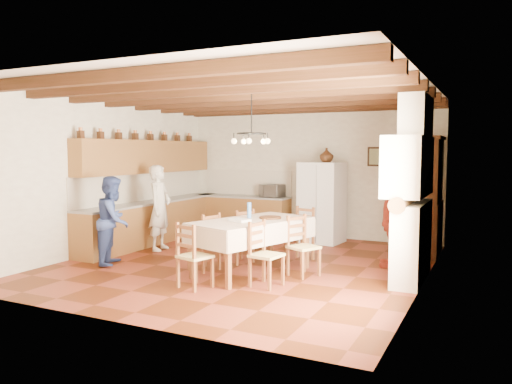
# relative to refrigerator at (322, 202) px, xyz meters

# --- Properties ---
(floor) EXTENTS (6.00, 6.50, 0.02)m
(floor) POSITION_rel_refrigerator_xyz_m (-0.55, -2.62, -0.88)
(floor) COLOR #4B1D09
(floor) RESTS_ON ground
(ceiling) EXTENTS (6.00, 6.50, 0.02)m
(ceiling) POSITION_rel_refrigerator_xyz_m (-0.55, -2.62, 2.14)
(ceiling) COLOR white
(ceiling) RESTS_ON ground
(wall_back) EXTENTS (6.00, 0.02, 3.00)m
(wall_back) POSITION_rel_refrigerator_xyz_m (-0.55, 0.64, 0.63)
(wall_back) COLOR beige
(wall_back) RESTS_ON ground
(wall_front) EXTENTS (6.00, 0.02, 3.00)m
(wall_front) POSITION_rel_refrigerator_xyz_m (-0.55, -5.88, 0.63)
(wall_front) COLOR beige
(wall_front) RESTS_ON ground
(wall_left) EXTENTS (0.02, 6.50, 3.00)m
(wall_left) POSITION_rel_refrigerator_xyz_m (-3.56, -2.62, 0.63)
(wall_left) COLOR beige
(wall_left) RESTS_ON ground
(wall_right) EXTENTS (0.02, 6.50, 3.00)m
(wall_right) POSITION_rel_refrigerator_xyz_m (2.46, -2.62, 0.63)
(wall_right) COLOR beige
(wall_right) RESTS_ON ground
(ceiling_beams) EXTENTS (6.00, 6.30, 0.16)m
(ceiling_beams) POSITION_rel_refrigerator_xyz_m (-0.55, -2.62, 2.04)
(ceiling_beams) COLOR #351F0B
(ceiling_beams) RESTS_ON ground
(lower_cabinets_left) EXTENTS (0.60, 4.30, 0.86)m
(lower_cabinets_left) POSITION_rel_refrigerator_xyz_m (-3.25, -1.57, -0.44)
(lower_cabinets_left) COLOR brown
(lower_cabinets_left) RESTS_ON ground
(lower_cabinets_back) EXTENTS (2.30, 0.60, 0.86)m
(lower_cabinets_back) POSITION_rel_refrigerator_xyz_m (-2.10, 0.33, -0.44)
(lower_cabinets_back) COLOR brown
(lower_cabinets_back) RESTS_ON ground
(countertop_left) EXTENTS (0.62, 4.30, 0.04)m
(countertop_left) POSITION_rel_refrigerator_xyz_m (-3.25, -1.57, 0.01)
(countertop_left) COLOR slate
(countertop_left) RESTS_ON lower_cabinets_left
(countertop_back) EXTENTS (2.34, 0.62, 0.04)m
(countertop_back) POSITION_rel_refrigerator_xyz_m (-2.10, 0.33, 0.01)
(countertop_back) COLOR slate
(countertop_back) RESTS_ON lower_cabinets_back
(backsplash_left) EXTENTS (0.03, 4.30, 0.60)m
(backsplash_left) POSITION_rel_refrigerator_xyz_m (-3.54, -1.57, 0.33)
(backsplash_left) COLOR beige
(backsplash_left) RESTS_ON ground
(backsplash_back) EXTENTS (2.30, 0.03, 0.60)m
(backsplash_back) POSITION_rel_refrigerator_xyz_m (-2.10, 0.61, 0.33)
(backsplash_back) COLOR beige
(backsplash_back) RESTS_ON ground
(upper_cabinets) EXTENTS (0.35, 4.20, 0.70)m
(upper_cabinets) POSITION_rel_refrigerator_xyz_m (-3.38, -1.57, 0.98)
(upper_cabinets) COLOR brown
(upper_cabinets) RESTS_ON ground
(fireplace) EXTENTS (0.56, 1.60, 2.80)m
(fireplace) POSITION_rel_refrigerator_xyz_m (2.17, -2.42, 0.53)
(fireplace) COLOR beige
(fireplace) RESTS_ON ground
(wall_picture) EXTENTS (0.34, 0.03, 0.42)m
(wall_picture) POSITION_rel_refrigerator_xyz_m (1.00, 0.61, 0.98)
(wall_picture) COLOR black
(wall_picture) RESTS_ON ground
(refrigerator) EXTENTS (0.94, 0.81, 1.73)m
(refrigerator) POSITION_rel_refrigerator_xyz_m (0.00, 0.00, 0.00)
(refrigerator) COLOR white
(refrigerator) RESTS_ON floor
(hutch) EXTENTS (0.54, 1.25, 2.25)m
(hutch) POSITION_rel_refrigerator_xyz_m (2.20, -0.32, 0.26)
(hutch) COLOR #381D10
(hutch) RESTS_ON floor
(dining_table) EXTENTS (1.60, 2.22, 0.87)m
(dining_table) POSITION_rel_refrigerator_xyz_m (-0.14, -3.13, -0.08)
(dining_table) COLOR beige
(dining_table) RESTS_ON floor
(chandelier) EXTENTS (0.47, 0.47, 0.03)m
(chandelier) POSITION_rel_refrigerator_xyz_m (-0.14, -3.13, 1.38)
(chandelier) COLOR black
(chandelier) RESTS_ON ground
(chair_left_near) EXTENTS (0.49, 0.51, 0.96)m
(chair_left_near) POSITION_rel_refrigerator_xyz_m (-0.94, -3.29, -0.39)
(chair_left_near) COLOR brown
(chair_left_near) RESTS_ON floor
(chair_left_far) EXTENTS (0.54, 0.55, 0.96)m
(chair_left_far) POSITION_rel_refrigerator_xyz_m (-0.69, -2.52, -0.39)
(chair_left_far) COLOR brown
(chair_left_far) RESTS_ON floor
(chair_right_near) EXTENTS (0.46, 0.48, 0.96)m
(chair_right_near) POSITION_rel_refrigerator_xyz_m (0.40, -3.72, -0.39)
(chair_right_near) COLOR brown
(chair_right_near) RESTS_ON floor
(chair_right_far) EXTENTS (0.55, 0.56, 0.96)m
(chair_right_far) POSITION_rel_refrigerator_xyz_m (0.67, -2.92, -0.39)
(chair_right_far) COLOR brown
(chair_right_far) RESTS_ON floor
(chair_end_near) EXTENTS (0.52, 0.50, 0.96)m
(chair_end_near) POSITION_rel_refrigerator_xyz_m (-0.50, -4.24, -0.39)
(chair_end_near) COLOR brown
(chair_end_near) RESTS_ON floor
(chair_end_far) EXTENTS (0.51, 0.50, 0.96)m
(chair_end_far) POSITION_rel_refrigerator_xyz_m (0.20, -1.87, -0.39)
(chair_end_far) COLOR brown
(chair_end_far) RESTS_ON floor
(person_man) EXTENTS (0.51, 0.68, 1.70)m
(person_man) POSITION_rel_refrigerator_xyz_m (-2.63, -2.22, -0.02)
(person_man) COLOR silver
(person_man) RESTS_ON floor
(person_woman_blue) EXTENTS (0.84, 0.92, 1.54)m
(person_woman_blue) POSITION_rel_refrigerator_xyz_m (-2.61, -3.57, -0.09)
(person_woman_blue) COLOR #35498F
(person_woman_blue) RESTS_ON floor
(person_woman_red) EXTENTS (0.52, 0.96, 1.55)m
(person_woman_red) POSITION_rel_refrigerator_xyz_m (1.79, -1.66, -0.09)
(person_woman_red) COLOR #A2301E
(person_woman_red) RESTS_ON floor
(microwave) EXTENTS (0.59, 0.45, 0.29)m
(microwave) POSITION_rel_refrigerator_xyz_m (-1.33, 0.33, 0.18)
(microwave) COLOR silver
(microwave) RESTS_ON countertop_back
(fridge_vase) EXTENTS (0.32, 0.32, 0.31)m
(fridge_vase) POSITION_rel_refrigerator_xyz_m (0.09, 0.00, 1.02)
(fridge_vase) COLOR #381D10
(fridge_vase) RESTS_ON refrigerator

